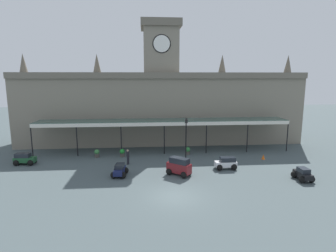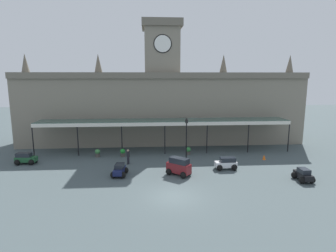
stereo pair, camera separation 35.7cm
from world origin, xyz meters
name	(u,v)px [view 1 (the left image)]	position (x,y,z in m)	size (l,w,h in m)	color
ground_plane	(175,197)	(0.00, 0.00, 0.00)	(140.00, 140.00, 0.00)	#445153
station_building	(161,104)	(0.00, 19.69, 5.61)	(39.97, 7.12, 17.18)	gray
entrance_canopy	(164,121)	(0.00, 13.91, 3.95)	(31.98, 3.26, 4.11)	#38564C
car_navy_sedan	(120,171)	(-4.89, 5.24, 0.50)	(1.67, 2.14, 1.19)	#19214C
car_green_estate	(25,159)	(-15.66, 9.73, 0.56)	(2.30, 1.64, 1.27)	#1E512D
car_white_estate	(226,164)	(6.04, 6.38, 0.56)	(2.27, 1.57, 1.27)	silver
car_black_sedan	(303,175)	(12.30, 2.66, 0.50)	(1.55, 2.07, 1.19)	black
car_maroon_van	(179,167)	(0.92, 4.96, 0.81)	(2.55, 2.46, 1.77)	maroon
pedestrian_beside_cars	(128,156)	(-4.30, 8.85, 0.91)	(0.34, 0.38, 1.67)	black
victorian_lamppost	(186,134)	(2.36, 10.28, 3.03)	(0.30, 0.30, 4.87)	black
traffic_cone	(263,157)	(11.41, 9.39, 0.30)	(0.40, 0.40, 0.60)	orange
planter_by_canopy	(122,153)	(-5.16, 11.86, 0.49)	(0.60, 0.60, 0.96)	#47423D
planter_near_kerb	(188,151)	(2.88, 12.16, 0.49)	(0.60, 0.60, 0.96)	#47423D
planter_forecourt_centre	(97,153)	(-8.18, 11.90, 0.49)	(0.60, 0.60, 0.96)	#47423D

